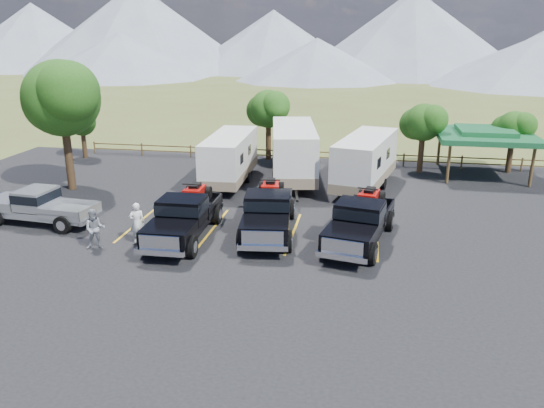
% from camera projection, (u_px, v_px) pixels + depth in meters
% --- Properties ---
extents(ground, '(320.00, 320.00, 0.00)m').
position_uv_depth(ground, '(233.00, 265.00, 22.31)').
color(ground, '#4B5524').
rests_on(ground, ground).
extents(asphalt_lot, '(44.00, 34.00, 0.04)m').
position_uv_depth(asphalt_lot, '(248.00, 238.00, 25.11)').
color(asphalt_lot, black).
rests_on(asphalt_lot, ground).
extents(stall_lines, '(12.12, 5.50, 0.01)m').
position_uv_depth(stall_lines, '(253.00, 230.00, 26.04)').
color(stall_lines, gold).
rests_on(stall_lines, asphalt_lot).
extents(tree_big_nw, '(5.54, 5.18, 7.84)m').
position_uv_depth(tree_big_nw, '(61.00, 98.00, 31.10)').
color(tree_big_nw, black).
rests_on(tree_big_nw, ground).
extents(tree_ne_a, '(3.11, 2.92, 4.76)m').
position_uv_depth(tree_ne_a, '(423.00, 123.00, 35.63)').
color(tree_ne_a, black).
rests_on(tree_ne_a, ground).
extents(tree_ne_b, '(2.77, 2.59, 4.27)m').
position_uv_depth(tree_ne_b, '(513.00, 128.00, 35.67)').
color(tree_ne_b, black).
rests_on(tree_ne_b, ground).
extents(tree_north, '(3.46, 3.24, 5.25)m').
position_uv_depth(tree_north, '(268.00, 109.00, 39.23)').
color(tree_north, black).
rests_on(tree_north, ground).
extents(tree_nw_small, '(2.59, 2.43, 3.85)m').
position_uv_depth(tree_nw_small, '(82.00, 122.00, 40.03)').
color(tree_nw_small, black).
rests_on(tree_nw_small, ground).
extents(rail_fence, '(36.12, 0.12, 1.00)m').
position_uv_depth(rail_fence, '(320.00, 155.00, 39.08)').
color(rail_fence, brown).
rests_on(rail_fence, ground).
extents(pavilion, '(6.20, 6.20, 3.22)m').
position_uv_depth(pavilion, '(485.00, 135.00, 35.16)').
color(pavilion, brown).
rests_on(pavilion, ground).
extents(mountain_range, '(209.00, 71.00, 20.00)m').
position_uv_depth(mountain_range, '(314.00, 37.00, 120.22)').
color(mountain_range, slate).
rests_on(mountain_range, ground).
extents(rig_left, '(2.47, 6.75, 2.24)m').
position_uv_depth(rig_left, '(185.00, 215.00, 24.92)').
color(rig_left, black).
rests_on(rig_left, asphalt_lot).
extents(rig_center, '(3.02, 7.05, 2.29)m').
position_uv_depth(rig_center, '(268.00, 211.00, 25.47)').
color(rig_center, black).
rests_on(rig_center, asphalt_lot).
extents(rig_right, '(3.42, 7.00, 2.24)m').
position_uv_depth(rig_right, '(361.00, 220.00, 24.30)').
color(rig_right, black).
rests_on(rig_right, asphalt_lot).
extents(trailer_left, '(2.56, 8.97, 3.11)m').
position_uv_depth(trailer_left, '(230.00, 159.00, 33.52)').
color(trailer_left, white).
rests_on(trailer_left, asphalt_lot).
extents(trailer_center, '(4.04, 10.27, 3.55)m').
position_uv_depth(trailer_center, '(294.00, 153.00, 34.04)').
color(trailer_center, white).
rests_on(trailer_center, asphalt_lot).
extents(trailer_right, '(4.05, 9.38, 3.25)m').
position_uv_depth(trailer_right, '(365.00, 162.00, 32.37)').
color(trailer_right, white).
rests_on(trailer_right, asphalt_lot).
extents(pickup_silver, '(6.19, 2.54, 1.81)m').
position_uv_depth(pickup_silver, '(40.00, 206.00, 26.67)').
color(pickup_silver, '#96999E').
rests_on(pickup_silver, asphalt_lot).
extents(person_a, '(0.84, 0.73, 1.93)m').
position_uv_depth(person_a, '(137.00, 223.00, 24.26)').
color(person_a, silver).
rests_on(person_a, asphalt_lot).
extents(person_b, '(1.09, 0.98, 1.85)m').
position_uv_depth(person_b, '(95.00, 229.00, 23.63)').
color(person_b, gray).
rests_on(person_b, asphalt_lot).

